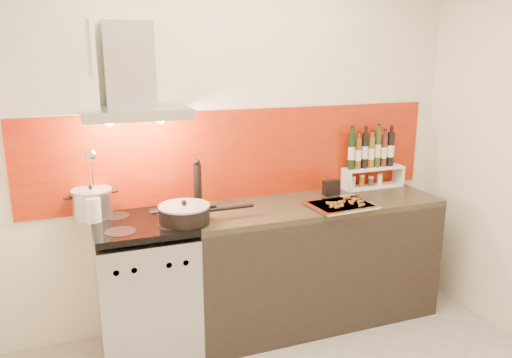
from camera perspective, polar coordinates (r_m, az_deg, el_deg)
name	(u,v)px	position (r m, az deg, el deg)	size (l,w,h in m)	color
back_wall	(233,144)	(3.53, -2.60, 4.07)	(3.40, 0.02, 2.60)	silver
backsplash	(241,154)	(3.55, -1.76, 2.82)	(3.00, 0.02, 0.64)	#951808
range_stove	(147,290)	(3.36, -12.40, -12.26)	(0.60, 0.60, 0.91)	#B7B7BA
counter	(313,261)	(3.70, 6.52, -9.32)	(1.80, 0.60, 0.90)	black
range_hood	(131,83)	(3.16, -14.08, 10.55)	(0.62, 0.50, 0.61)	#B7B7BA
upper_cabinet	(28,48)	(3.13, -24.62, 13.47)	(0.70, 0.35, 0.72)	beige
stock_pot	(92,203)	(3.32, -18.21, -2.61)	(0.25, 0.25, 0.22)	#B7B7BA
saute_pan	(185,214)	(3.10, -8.07, -3.93)	(0.61, 0.32, 0.15)	black
utensil_jar	(93,201)	(3.21, -18.13, -2.45)	(0.10, 0.15, 0.47)	silver
pepper_mill	(198,185)	(3.35, -6.69, -0.66)	(0.05, 0.05, 0.34)	black
step_shelf	(372,162)	(3.94, 13.09, 1.94)	(0.50, 0.14, 0.45)	white
caddy_box	(331,187)	(3.71, 8.60, -0.96)	(0.13, 0.05, 0.11)	black
baking_tray	(341,205)	(3.45, 9.70, -2.92)	(0.46, 0.36, 0.03)	silver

